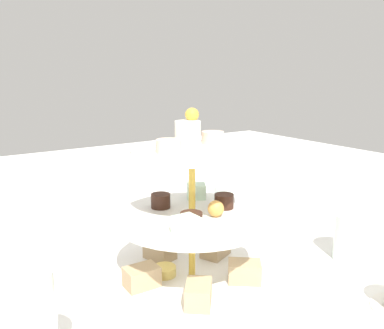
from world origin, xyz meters
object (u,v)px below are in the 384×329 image
tiered_serving_stand (192,232)px  water_glass_short_left (353,238)px  water_glass_mid_back (228,205)px  butter_knife_left (29,243)px

tiered_serving_stand → water_glass_short_left: bearing=161.4°
water_glass_short_left → water_glass_mid_back: 0.26m
water_glass_short_left → water_glass_mid_back: (0.07, -0.25, 0.00)m
water_glass_short_left → water_glass_mid_back: size_ratio=0.95×
water_glass_short_left → tiered_serving_stand: bearing=-18.6°
tiered_serving_stand → water_glass_short_left: tiered_serving_stand is taller
tiered_serving_stand → water_glass_mid_back: size_ratio=3.30×
butter_knife_left → water_glass_mid_back: (-0.38, 0.13, 0.04)m
tiered_serving_stand → butter_knife_left: bearing=-58.8°
water_glass_short_left → butter_knife_left: size_ratio=0.47×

